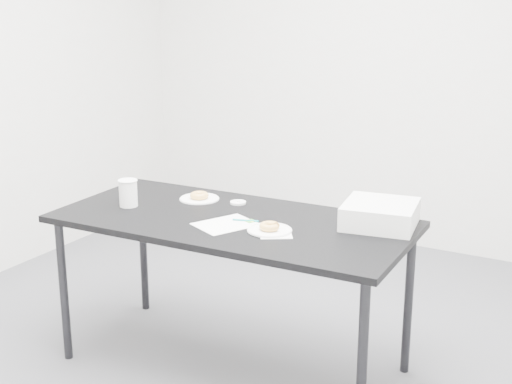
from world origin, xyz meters
The scene contains 14 objects.
floor centered at (0.00, 0.00, 0.00)m, with size 4.00×4.00×0.00m, color #4D4D52.
wall_back centered at (0.00, 2.00, 1.35)m, with size 4.00×0.02×2.70m, color silver.
table centered at (-0.01, -0.14, 0.71)m, with size 1.71×0.85×0.77m.
scorecard centered at (0.01, -0.23, 0.77)m, with size 0.21×0.27×0.00m, color white.
logo_patch centered at (0.09, -0.14, 0.77)m, with size 0.04×0.04×0.00m, color green.
pen centered at (0.07, -0.15, 0.78)m, with size 0.01×0.01×0.12m, color #0C8188.
napkin centered at (0.27, -0.24, 0.77)m, with size 0.14×0.14×0.00m, color white.
plate_near centered at (0.23, -0.22, 0.78)m, with size 0.20×0.20×0.01m, color white.
donut_near centered at (0.23, -0.22, 0.79)m, with size 0.09×0.09×0.03m, color gold.
plate_far centered at (-0.33, 0.05, 0.77)m, with size 0.20×0.20×0.01m, color white.
donut_far centered at (-0.33, 0.05, 0.79)m, with size 0.10×0.10×0.03m, color gold.
coffee_cup centered at (-0.57, -0.22, 0.84)m, with size 0.09×0.09×0.14m, color white.
cup_lid centered at (-0.11, 0.08, 0.78)m, with size 0.08×0.08×0.01m, color white.
bakery_box centered at (0.63, 0.10, 0.82)m, with size 0.32×0.32×0.11m, color silver.
Camera 1 is at (1.66, -2.89, 1.81)m, focal length 50.00 mm.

